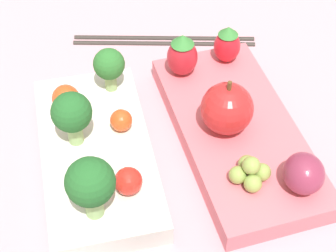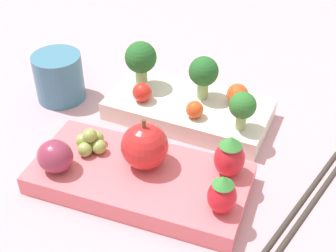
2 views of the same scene
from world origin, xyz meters
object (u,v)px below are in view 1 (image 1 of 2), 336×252
Objects in this scene: cherry_tomato_0 at (128,181)px; apple at (227,110)px; broccoli_floret_1 at (72,111)px; cherry_tomato_1 at (66,98)px; strawberry_1 at (227,44)px; broccoli_floret_0 at (109,65)px; plum at (304,173)px; chopsticks_pair at (164,39)px; broccoli_floret_2 at (90,184)px; bento_box_savoury at (97,155)px; cherry_tomato_2 at (121,120)px; strawberry_0 at (182,55)px; grape_cluster at (250,172)px; bento_box_fruit at (236,129)px.

apple is (0.06, -0.10, 0.01)m from cherry_tomato_0.
cherry_tomato_1 is at bearing 10.59° from broccoli_floret_1.
cherry_tomato_0 is at bearing 143.22° from strawberry_1.
broccoli_floret_0 is at bearing 2.65° from cherry_tomato_0.
plum is 0.26m from chopsticks_pair.
chopsticks_pair is at bearing -20.41° from broccoli_floret_2.
bento_box_savoury is at bearing -128.69° from broccoli_floret_1.
broccoli_floret_1 is at bearing 8.70° from broccoli_floret_2.
broccoli_floret_2 is 2.94× the size of cherry_tomato_2.
bento_box_savoury is 3.37× the size of broccoli_floret_2.
strawberry_1 is at bearing -138.75° from chopsticks_pair.
plum is (0.00, -0.18, -0.02)m from broccoli_floret_2.
cherry_tomato_2 is at bearing 0.09° from cherry_tomato_0.
bento_box_savoury is at bearing 126.40° from strawberry_1.
cherry_tomato_0 is at bearing -153.76° from bento_box_savoury.
broccoli_floret_1 is at bearing 67.15° from plum.
broccoli_floret_2 reaches higher than cherry_tomato_0.
strawberry_1 is (0.11, -0.14, 0.03)m from bento_box_savoury.
broccoli_floret_2 reaches higher than chopsticks_pair.
cherry_tomato_1 is 0.13× the size of chopsticks_pair.
plum is at bearing -111.00° from bento_box_savoury.
strawberry_0 is 0.18m from plum.
bento_box_savoury is at bearing 153.36° from chopsticks_pair.
chopsticks_pair is at bearing 11.19° from grape_cluster.
cherry_tomato_2 is 0.10× the size of chopsticks_pair.
plum is 0.04m from grape_cluster.
broccoli_floret_2 reaches higher than cherry_tomato_1.
broccoli_floret_2 is 1.62× the size of plum.
broccoli_floret_0 is 1.95× the size of cherry_tomato_0.
bento_box_savoury is 4.86× the size of strawberry_1.
apple is at bearing 167.86° from strawberry_1.
broccoli_floret_1 reaches higher than strawberry_1.
plum is at bearing -159.92° from chopsticks_pair.
broccoli_floret_1 is at bearing 146.83° from chopsticks_pair.
broccoli_floret_0 is 0.13m from cherry_tomato_0.
chopsticks_pair is (0.24, -0.09, -0.06)m from broccoli_floret_2.
cherry_tomato_1 is at bearing 107.26° from strawberry_1.
cherry_tomato_1 is at bearing 136.82° from chopsticks_pair.
broccoli_floret_1 is (-0.06, 0.04, 0.01)m from broccoli_floret_0.
broccoli_floret_1 reaches higher than strawberry_0.
broccoli_floret_0 is 0.77× the size of broccoli_floret_2.
bento_box_savoury is 0.19m from chopsticks_pair.
bento_box_fruit is 5.61× the size of strawberry_1.
strawberry_1 is 1.14× the size of grape_cluster.
grape_cluster reaches higher than bento_box_savoury.
strawberry_0 reaches higher than bento_box_fruit.
broccoli_floret_0 is 0.12m from apple.
apple reaches higher than bento_box_savoury.
strawberry_1 is 0.20× the size of chopsticks_pair.
broccoli_floret_0 is at bearing -14.55° from bento_box_savoury.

